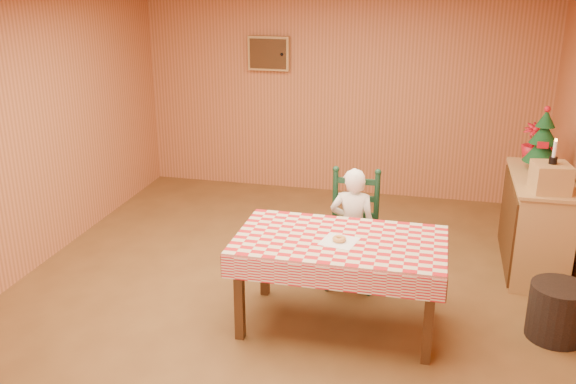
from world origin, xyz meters
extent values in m
plane|color=brown|center=(0.00, 0.00, 0.00)|extent=(6.00, 6.00, 0.00)
cube|color=#C17345|center=(0.00, 3.00, 1.30)|extent=(5.00, 0.10, 2.60)
cube|color=#C17345|center=(-2.50, 0.00, 1.30)|extent=(0.10, 6.00, 2.60)
cube|color=tan|center=(-0.90, 2.94, 1.75)|extent=(0.52, 0.08, 0.42)
cube|color=#452812|center=(-0.90, 2.90, 1.75)|extent=(0.46, 0.02, 0.36)
sphere|color=black|center=(-0.72, 2.88, 1.75)|extent=(0.04, 0.04, 0.04)
cube|color=#452812|center=(0.53, -0.28, 0.72)|extent=(1.60, 0.90, 0.06)
cube|color=#452812|center=(-0.19, -0.65, 0.34)|extent=(0.07, 0.07, 0.69)
cube|color=#452812|center=(1.25, -0.65, 0.34)|extent=(0.07, 0.07, 0.69)
cube|color=#452812|center=(-0.19, 0.09, 0.34)|extent=(0.07, 0.07, 0.69)
cube|color=#452812|center=(1.25, 0.09, 0.34)|extent=(0.07, 0.07, 0.69)
cube|color=red|center=(0.53, -0.28, 0.76)|extent=(1.64, 0.94, 0.02)
cube|color=red|center=(0.53, -0.75, 0.66)|extent=(1.64, 0.02, 0.18)
cube|color=red|center=(0.53, 0.19, 0.66)|extent=(1.64, 0.02, 0.18)
cube|color=#2B5627|center=(-0.29, -0.28, 0.66)|extent=(0.02, 0.94, 0.18)
cube|color=#2B5627|center=(1.35, -0.28, 0.66)|extent=(0.02, 0.94, 0.18)
cube|color=black|center=(0.53, 0.45, 0.43)|extent=(0.44, 0.40, 0.04)
cylinder|color=black|center=(0.34, 0.28, 0.21)|extent=(0.04, 0.04, 0.41)
cylinder|color=black|center=(0.72, 0.28, 0.21)|extent=(0.04, 0.04, 0.41)
cylinder|color=black|center=(0.34, 0.62, 0.21)|extent=(0.04, 0.04, 0.41)
cylinder|color=black|center=(0.72, 0.62, 0.21)|extent=(0.04, 0.04, 0.41)
cylinder|color=black|center=(0.34, 0.62, 0.75)|extent=(0.05, 0.05, 0.60)
sphere|color=black|center=(0.34, 0.62, 1.05)|extent=(0.06, 0.06, 0.06)
cylinder|color=black|center=(0.72, 0.62, 0.75)|extent=(0.05, 0.05, 0.60)
sphere|color=black|center=(0.72, 0.62, 1.05)|extent=(0.06, 0.06, 0.06)
cube|color=black|center=(0.53, 0.62, 0.63)|extent=(0.38, 0.03, 0.05)
cube|color=black|center=(0.53, 0.62, 0.79)|extent=(0.38, 0.03, 0.05)
cube|color=black|center=(0.53, 0.62, 0.95)|extent=(0.38, 0.03, 0.05)
imported|color=white|center=(0.53, 0.45, 0.56)|extent=(0.41, 0.27, 1.12)
cube|color=white|center=(0.53, -0.33, 0.77)|extent=(0.31, 0.31, 0.00)
torus|color=#D6964C|center=(0.53, -0.33, 0.79)|extent=(0.14, 0.14, 0.04)
cube|color=tan|center=(2.19, 1.21, 0.45)|extent=(0.50, 1.20, 0.90)
cube|color=tan|center=(2.19, 1.21, 0.92)|extent=(0.54, 1.24, 0.03)
cube|color=#452812|center=(1.93, 1.21, 0.45)|extent=(0.02, 1.20, 0.80)
cube|color=tan|center=(2.19, 0.81, 1.06)|extent=(0.34, 0.34, 0.25)
cylinder|color=#452812|center=(2.19, 1.46, 0.97)|extent=(0.04, 0.04, 0.08)
cone|color=#0B3316|center=(2.19, 1.46, 1.13)|extent=(0.34, 0.34, 0.24)
cone|color=#0B3316|center=(2.19, 1.46, 1.29)|extent=(0.26, 0.26, 0.20)
cone|color=#0B3316|center=(2.19, 1.46, 1.43)|extent=(0.18, 0.18, 0.16)
sphere|color=#AE101D|center=(2.19, 1.46, 1.52)|extent=(0.06, 0.06, 0.06)
cube|color=#AE101D|center=(2.17, 1.31, 1.21)|extent=(0.10, 0.02, 0.06)
sphere|color=#AE101D|center=(2.27, 1.40, 1.16)|extent=(0.04, 0.04, 0.04)
sphere|color=#AE101D|center=(2.12, 1.51, 1.23)|extent=(0.04, 0.04, 0.04)
sphere|color=#AE101D|center=(2.23, 1.55, 1.33)|extent=(0.04, 0.04, 0.04)
imported|color=#AE101D|center=(2.14, 1.76, 1.12)|extent=(0.24, 0.24, 0.38)
cylinder|color=black|center=(2.19, 0.81, 1.21)|extent=(0.07, 0.07, 0.06)
cylinder|color=white|center=(2.19, 0.81, 1.31)|extent=(0.03, 0.03, 0.14)
sphere|color=orange|center=(2.19, 0.81, 1.39)|extent=(0.02, 0.02, 0.02)
cylinder|color=black|center=(2.24, -0.05, 0.23)|extent=(0.57, 0.57, 0.45)
camera|label=1|loc=(1.21, -4.84, 2.80)|focal=40.00mm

